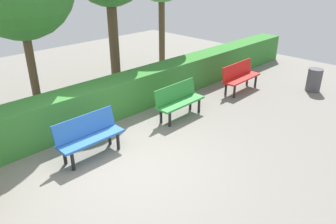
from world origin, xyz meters
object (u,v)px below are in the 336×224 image
object	(u,v)px
bench_red	(240,76)
trash_bin	(314,80)
bench_blue	(89,135)
bench_green	(179,99)

from	to	relation	value
bench_red	trash_bin	distance (m)	2.30
bench_red	bench_blue	world-z (taller)	bench_red
bench_red	trash_bin	world-z (taller)	bench_red
bench_red	bench_blue	size ratio (longest dim) A/B	1.11
bench_red	bench_blue	distance (m)	5.35
bench_blue	bench_green	bearing A→B (deg)	178.93
trash_bin	bench_green	bearing A→B (deg)	-21.36
bench_red	bench_blue	xyz separation A→B (m)	(5.35, -0.06, -0.00)
bench_green	bench_blue	bearing A→B (deg)	-1.72
bench_green	bench_blue	world-z (taller)	bench_green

